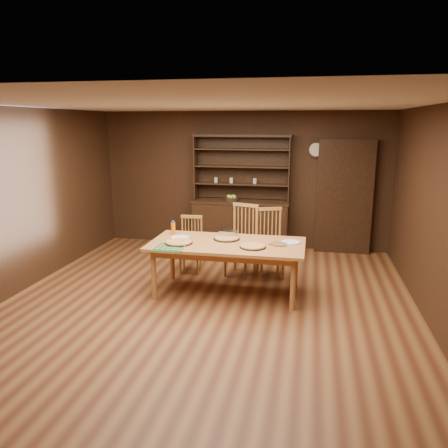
% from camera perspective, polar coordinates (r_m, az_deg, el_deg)
% --- Properties ---
extents(floor, '(6.00, 6.00, 0.00)m').
position_cam_1_polar(floor, '(5.96, -2.21, -10.45)').
color(floor, brown).
rests_on(floor, ground).
extents(room_shell, '(6.00, 6.00, 6.00)m').
position_cam_1_polar(room_shell, '(5.52, -2.35, 4.74)').
color(room_shell, silver).
rests_on(room_shell, floor).
extents(china_hutch, '(1.84, 0.52, 2.17)m').
position_cam_1_polar(china_hutch, '(8.36, 2.21, 0.75)').
color(china_hutch, '#311E10').
rests_on(china_hutch, floor).
extents(doorway, '(1.00, 0.18, 2.10)m').
position_cam_1_polar(doorway, '(8.33, 15.43, 3.43)').
color(doorway, '#311E10').
rests_on(doorway, floor).
extents(wall_clock, '(0.30, 0.05, 0.30)m').
position_cam_1_polar(wall_clock, '(8.28, 11.92, 9.49)').
color(wall_clock, '#311E10').
rests_on(wall_clock, room_shell).
extents(dining_table, '(2.14, 1.07, 0.75)m').
position_cam_1_polar(dining_table, '(6.10, 0.40, -3.08)').
color(dining_table, '#BC8141').
rests_on(dining_table, floor).
extents(chair_left, '(0.40, 0.38, 0.91)m').
position_cam_1_polar(chair_left, '(7.14, -4.33, -2.38)').
color(chair_left, '#B1773C').
rests_on(chair_left, floor).
extents(chair_center, '(0.58, 0.56, 1.13)m').
position_cam_1_polar(chair_center, '(6.94, 2.44, -1.76)').
color(chair_center, '#B1773C').
rests_on(chair_center, floor).
extents(chair_right, '(0.56, 0.54, 1.08)m').
position_cam_1_polar(chair_right, '(6.91, 5.94, -2.12)').
color(chair_right, '#B1773C').
rests_on(chair_right, floor).
extents(pizza_left, '(0.39, 0.39, 0.04)m').
position_cam_1_polar(pizza_left, '(6.07, -5.95, -2.38)').
color(pizza_left, black).
rests_on(pizza_left, dining_table).
extents(pizza_right, '(0.36, 0.36, 0.04)m').
position_cam_1_polar(pizza_right, '(5.86, 3.78, -2.91)').
color(pizza_right, black).
rests_on(pizza_right, dining_table).
extents(pizza_center, '(0.38, 0.38, 0.04)m').
position_cam_1_polar(pizza_center, '(6.25, 0.35, -1.86)').
color(pizza_center, black).
rests_on(pizza_center, dining_table).
extents(cooling_rack, '(0.42, 0.42, 0.02)m').
position_cam_1_polar(cooling_rack, '(5.86, -7.14, -3.06)').
color(cooling_rack, '#0B9851').
rests_on(cooling_rack, dining_table).
extents(plate_left, '(0.28, 0.28, 0.02)m').
position_cam_1_polar(plate_left, '(6.35, -5.75, -1.77)').
color(plate_left, white).
rests_on(plate_left, dining_table).
extents(plate_right, '(0.28, 0.28, 0.02)m').
position_cam_1_polar(plate_right, '(6.15, 8.71, -2.35)').
color(plate_right, white).
rests_on(plate_right, dining_table).
extents(foil_dish, '(0.25, 0.19, 0.10)m').
position_cam_1_polar(foil_dish, '(6.38, 0.56, -1.27)').
color(foil_dish, white).
rests_on(foil_dish, dining_table).
extents(juice_bottle, '(0.07, 0.07, 0.21)m').
position_cam_1_polar(juice_bottle, '(6.56, -6.65, -0.52)').
color(juice_bottle, orange).
rests_on(juice_bottle, dining_table).
extents(pot_holder_a, '(0.21, 0.21, 0.01)m').
position_cam_1_polar(pot_holder_a, '(6.01, 7.28, -2.67)').
color(pot_holder_a, '#AF1425').
rests_on(pot_holder_a, dining_table).
extents(pot_holder_b, '(0.26, 0.26, 0.02)m').
position_cam_1_polar(pot_holder_b, '(6.04, 7.06, -2.59)').
color(pot_holder_b, '#AF1425').
rests_on(pot_holder_b, dining_table).
extents(fruit_bowl, '(0.29, 0.29, 0.12)m').
position_cam_1_polar(fruit_bowl, '(8.25, 0.98, 3.33)').
color(fruit_bowl, black).
rests_on(fruit_bowl, china_hutch).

